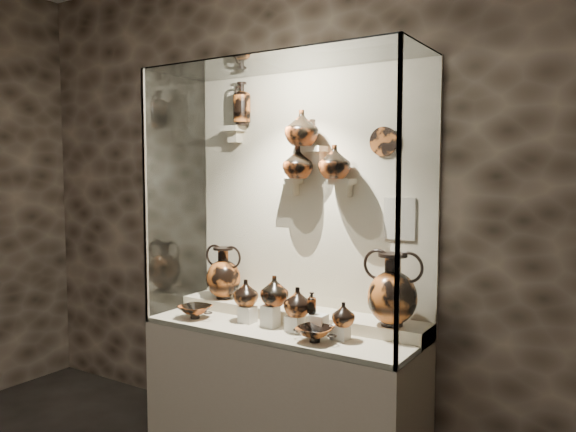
% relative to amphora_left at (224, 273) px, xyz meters
% --- Properties ---
extents(wall_back, '(5.00, 0.02, 3.20)m').
position_rel_amphora_left_xyz_m(wall_back, '(0.57, 0.17, 0.52)').
color(wall_back, '#2C231B').
rests_on(wall_back, ground).
extents(plinth, '(1.70, 0.60, 0.80)m').
position_rel_amphora_left_xyz_m(plinth, '(0.57, -0.15, -0.68)').
color(plinth, '#C0B39A').
rests_on(plinth, floor).
extents(front_tier, '(1.68, 0.58, 0.03)m').
position_rel_amphora_left_xyz_m(front_tier, '(0.57, -0.15, -0.26)').
color(front_tier, beige).
rests_on(front_tier, plinth).
extents(rear_tier, '(1.70, 0.25, 0.10)m').
position_rel_amphora_left_xyz_m(rear_tier, '(0.57, 0.03, -0.23)').
color(rear_tier, beige).
rests_on(rear_tier, plinth).
extents(back_panel, '(1.70, 0.03, 1.60)m').
position_rel_amphora_left_xyz_m(back_panel, '(0.57, 0.17, 0.52)').
color(back_panel, '#C0B39A').
rests_on(back_panel, plinth).
extents(glass_front, '(1.70, 0.01, 1.60)m').
position_rel_amphora_left_xyz_m(glass_front, '(0.57, -0.44, 0.52)').
color(glass_front, white).
rests_on(glass_front, plinth).
extents(glass_left, '(0.01, 0.60, 1.60)m').
position_rel_amphora_left_xyz_m(glass_left, '(-0.28, -0.15, 0.52)').
color(glass_left, white).
rests_on(glass_left, plinth).
extents(glass_right, '(0.01, 0.60, 1.60)m').
position_rel_amphora_left_xyz_m(glass_right, '(1.42, -0.15, 0.52)').
color(glass_right, white).
rests_on(glass_right, plinth).
extents(glass_top, '(1.70, 0.60, 0.01)m').
position_rel_amphora_left_xyz_m(glass_top, '(0.57, -0.15, 1.32)').
color(glass_top, white).
rests_on(glass_top, back_panel).
extents(frame_post_left, '(0.02, 0.02, 1.60)m').
position_rel_amphora_left_xyz_m(frame_post_left, '(-0.27, -0.44, 0.52)').
color(frame_post_left, gray).
rests_on(frame_post_left, plinth).
extents(frame_post_right, '(0.02, 0.02, 1.60)m').
position_rel_amphora_left_xyz_m(frame_post_right, '(1.41, -0.44, 0.52)').
color(frame_post_right, gray).
rests_on(frame_post_right, plinth).
extents(pedestal_a, '(0.09, 0.09, 0.10)m').
position_rel_amphora_left_xyz_m(pedestal_a, '(0.35, -0.20, -0.20)').
color(pedestal_a, silver).
rests_on(pedestal_a, front_tier).
extents(pedestal_b, '(0.09, 0.09, 0.13)m').
position_rel_amphora_left_xyz_m(pedestal_b, '(0.52, -0.20, -0.18)').
color(pedestal_b, silver).
rests_on(pedestal_b, front_tier).
extents(pedestal_c, '(0.09, 0.09, 0.09)m').
position_rel_amphora_left_xyz_m(pedestal_c, '(0.69, -0.20, -0.20)').
color(pedestal_c, silver).
rests_on(pedestal_c, front_tier).
extents(pedestal_d, '(0.09, 0.09, 0.12)m').
position_rel_amphora_left_xyz_m(pedestal_d, '(0.85, -0.20, -0.19)').
color(pedestal_d, silver).
rests_on(pedestal_d, front_tier).
extents(pedestal_e, '(0.09, 0.09, 0.08)m').
position_rel_amphora_left_xyz_m(pedestal_e, '(0.99, -0.20, -0.21)').
color(pedestal_e, silver).
rests_on(pedestal_e, front_tier).
extents(bracket_ul, '(0.14, 0.12, 0.04)m').
position_rel_amphora_left_xyz_m(bracket_ul, '(0.02, 0.09, 0.97)').
color(bracket_ul, '#C0B39A').
rests_on(bracket_ul, back_panel).
extents(bracket_ca, '(0.14, 0.12, 0.04)m').
position_rel_amphora_left_xyz_m(bracket_ca, '(0.47, 0.09, 0.62)').
color(bracket_ca, '#C0B39A').
rests_on(bracket_ca, back_panel).
extents(bracket_cb, '(0.10, 0.12, 0.04)m').
position_rel_amphora_left_xyz_m(bracket_cb, '(0.67, 0.09, 0.82)').
color(bracket_cb, '#C0B39A').
rests_on(bracket_cb, back_panel).
extents(bracket_cc, '(0.14, 0.12, 0.04)m').
position_rel_amphora_left_xyz_m(bracket_cc, '(0.85, 0.09, 0.62)').
color(bracket_cc, '#C0B39A').
rests_on(bracket_cc, back_panel).
extents(amphora_left, '(0.30, 0.30, 0.35)m').
position_rel_amphora_left_xyz_m(amphora_left, '(0.00, 0.00, 0.00)').
color(amphora_left, '#A5521F').
rests_on(amphora_left, rear_tier).
extents(amphora_right, '(0.41, 0.41, 0.41)m').
position_rel_amphora_left_xyz_m(amphora_right, '(1.22, -0.02, 0.03)').
color(amphora_right, '#A5521F').
rests_on(amphora_right, rear_tier).
extents(jug_a, '(0.18, 0.18, 0.16)m').
position_rel_amphora_left_xyz_m(jug_a, '(0.33, -0.19, -0.06)').
color(jug_a, '#A5521F').
rests_on(jug_a, pedestal_a).
extents(jug_b, '(0.19, 0.19, 0.18)m').
position_rel_amphora_left_xyz_m(jug_b, '(0.54, -0.18, -0.03)').
color(jug_b, '#9E461B').
rests_on(jug_b, pedestal_b).
extents(jug_c, '(0.21, 0.21, 0.17)m').
position_rel_amphora_left_xyz_m(jug_c, '(0.71, -0.20, -0.07)').
color(jug_c, '#A5521F').
rests_on(jug_c, pedestal_c).
extents(jug_e, '(0.13, 0.13, 0.13)m').
position_rel_amphora_left_xyz_m(jug_e, '(1.02, -0.21, -0.10)').
color(jug_e, '#A5521F').
rests_on(jug_e, pedestal_e).
extents(lekythos_small, '(0.07, 0.07, 0.14)m').
position_rel_amphora_left_xyz_m(lekythos_small, '(0.81, -0.21, -0.06)').
color(lekythos_small, '#9E461B').
rests_on(lekythos_small, pedestal_d).
extents(kylix_left, '(0.26, 0.22, 0.10)m').
position_rel_amphora_left_xyz_m(kylix_left, '(0.01, -0.30, -0.20)').
color(kylix_left, '#9E461B').
rests_on(kylix_left, front_tier).
extents(kylix_right, '(0.29, 0.26, 0.10)m').
position_rel_amphora_left_xyz_m(kylix_right, '(0.90, -0.32, -0.20)').
color(kylix_right, '#A5521F').
rests_on(kylix_right, front_tier).
extents(lekythos_tall, '(0.14, 0.14, 0.32)m').
position_rel_amphora_left_xyz_m(lekythos_tall, '(0.11, 0.08, 1.15)').
color(lekythos_tall, '#A5521F').
rests_on(lekythos_tall, bracket_ul).
extents(ovoid_vase_a, '(0.23, 0.23, 0.20)m').
position_rel_amphora_left_xyz_m(ovoid_vase_a, '(0.56, 0.05, 0.74)').
color(ovoid_vase_a, '#9E461B').
rests_on(ovoid_vase_a, bracket_ca).
extents(ovoid_vase_b, '(0.23, 0.23, 0.22)m').
position_rel_amphora_left_xyz_m(ovoid_vase_b, '(0.60, 0.04, 0.95)').
color(ovoid_vase_b, '#9E461B').
rests_on(ovoid_vase_b, bracket_cb).
extents(ovoid_vase_c, '(0.25, 0.25, 0.20)m').
position_rel_amphora_left_xyz_m(ovoid_vase_c, '(0.82, 0.04, 0.74)').
color(ovoid_vase_c, '#9E461B').
rests_on(ovoid_vase_c, bracket_cc).
extents(wall_plate, '(0.17, 0.02, 0.17)m').
position_rel_amphora_left_xyz_m(wall_plate, '(1.09, 0.14, 0.86)').
color(wall_plate, '#954A1D').
rests_on(wall_plate, back_panel).
extents(info_placard, '(0.18, 0.01, 0.25)m').
position_rel_amphora_left_xyz_m(info_placard, '(1.19, 0.15, 0.41)').
color(info_placard, beige).
rests_on(info_placard, back_panel).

